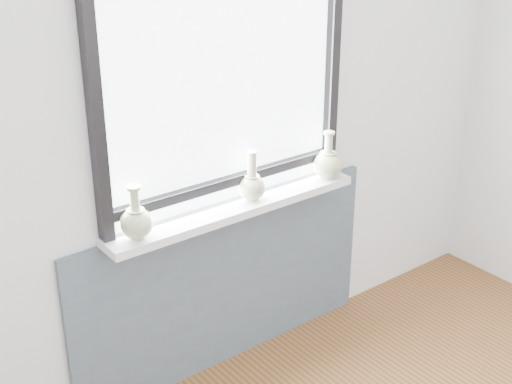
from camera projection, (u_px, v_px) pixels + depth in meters
back_wall at (221, 117)px, 3.20m from camera, size 3.60×0.02×2.60m
apron_panel at (228, 285)px, 3.54m from camera, size 1.70×0.03×0.86m
windowsill at (235, 208)px, 3.30m from camera, size 1.32×0.18×0.04m
window at (225, 88)px, 3.12m from camera, size 1.30×0.06×1.05m
vase_a at (136, 221)px, 2.97m from camera, size 0.14×0.14×0.23m
vase_b at (252, 185)px, 3.32m from camera, size 0.13×0.13×0.24m
vase_c at (328, 163)px, 3.56m from camera, size 0.15×0.15×0.24m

